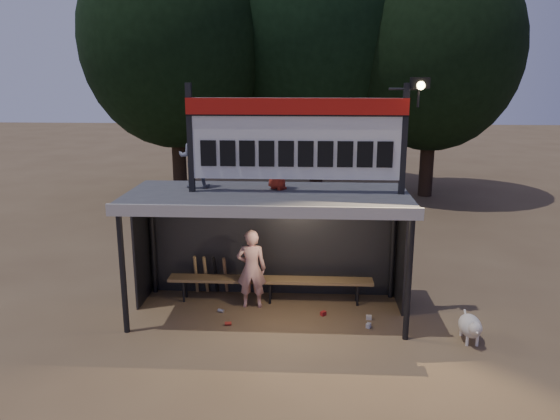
% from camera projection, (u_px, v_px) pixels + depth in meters
% --- Properties ---
extents(ground, '(80.00, 80.00, 0.00)m').
position_uv_depth(ground, '(268.00, 313.00, 10.25)').
color(ground, brown).
rests_on(ground, ground).
extents(player, '(0.57, 0.39, 1.54)m').
position_uv_depth(player, '(251.00, 269.00, 10.36)').
color(player, white).
rests_on(player, ground).
extents(child_a, '(0.60, 0.48, 1.15)m').
position_uv_depth(child_a, '(194.00, 157.00, 9.97)').
color(child_a, gray).
rests_on(child_a, dugout_shelter).
extents(child_b, '(0.54, 0.53, 0.94)m').
position_uv_depth(child_b, '(278.00, 164.00, 9.85)').
color(child_b, '#AD2C1A').
rests_on(child_b, dugout_shelter).
extents(dugout_shelter, '(5.10, 2.08, 2.32)m').
position_uv_depth(dugout_shelter, '(269.00, 215.00, 10.03)').
color(dugout_shelter, '#3F3F41').
rests_on(dugout_shelter, ground).
extents(scoreboard_assembly, '(4.10, 0.27, 1.99)m').
position_uv_depth(scoreboard_assembly, '(299.00, 136.00, 9.40)').
color(scoreboard_assembly, black).
rests_on(scoreboard_assembly, dugout_shelter).
extents(bench, '(4.00, 0.35, 0.48)m').
position_uv_depth(bench, '(270.00, 281.00, 10.67)').
color(bench, olive).
rests_on(bench, ground).
extents(tree_left, '(6.46, 6.46, 9.27)m').
position_uv_depth(tree_left, '(174.00, 40.00, 18.81)').
color(tree_left, '#2E2014').
rests_on(tree_left, ground).
extents(tree_mid, '(7.22, 7.22, 10.36)m').
position_uv_depth(tree_mid, '(319.00, 23.00, 19.84)').
color(tree_mid, '#301E15').
rests_on(tree_mid, ground).
extents(tree_right, '(6.08, 6.08, 8.72)m').
position_uv_depth(tree_right, '(434.00, 49.00, 18.89)').
color(tree_right, '#2F1F15').
rests_on(tree_right, ground).
extents(dog, '(0.36, 0.81, 0.49)m').
position_uv_depth(dog, '(471.00, 326.00, 9.08)').
color(dog, beige).
rests_on(dog, ground).
extents(bats, '(0.67, 0.35, 0.84)m').
position_uv_depth(bats, '(211.00, 275.00, 11.00)').
color(bats, '#9A7948').
rests_on(bats, ground).
extents(litter, '(2.87, 0.64, 0.08)m').
position_uv_depth(litter, '(304.00, 318.00, 9.95)').
color(litter, '#A41C1C').
rests_on(litter, ground).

